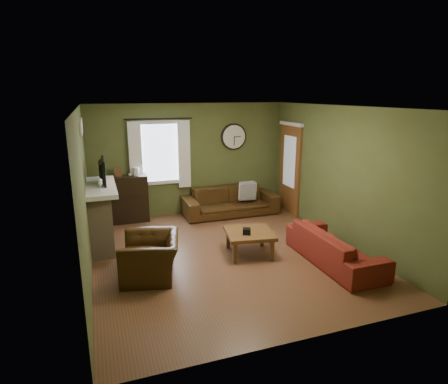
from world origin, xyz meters
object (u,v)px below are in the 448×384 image
object	(u,v)px
sofa_brown	(230,201)
armchair	(151,257)
sofa_red	(334,247)
coffee_table	(249,243)
bookshelf	(128,199)

from	to	relation	value
sofa_brown	armchair	world-z (taller)	armchair
sofa_red	coffee_table	world-z (taller)	sofa_red
sofa_brown	sofa_red	distance (m)	3.18
sofa_brown	armchair	distance (m)	3.40
sofa_red	armchair	xyz separation A→B (m)	(-3.02, 0.55, 0.04)
sofa_red	armchair	world-z (taller)	armchair
coffee_table	sofa_brown	bearing A→B (deg)	78.36
sofa_brown	sofa_red	world-z (taller)	sofa_brown
armchair	coffee_table	distance (m)	1.81
bookshelf	sofa_red	distance (m)	4.57
armchair	coffee_table	xyz separation A→B (m)	(1.79, 0.25, -0.11)
bookshelf	sofa_red	size ratio (longest dim) A/B	0.53
armchair	sofa_brown	bearing A→B (deg)	150.98
sofa_brown	coffee_table	bearing A→B (deg)	-101.64
sofa_brown	coffee_table	distance (m)	2.33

